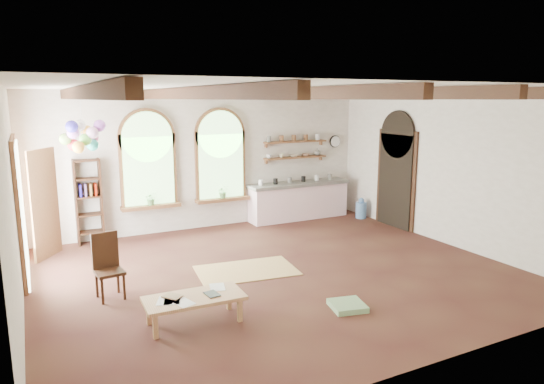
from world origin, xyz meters
TOP-DOWN VIEW (x-y plane):
  - floor at (0.00, 0.00)m, footprint 8.00×8.00m
  - ceiling_beams at (0.00, 0.00)m, footprint 6.20×6.80m
  - window_left at (-1.40, 3.43)m, footprint 1.30×0.28m
  - window_right at (0.30, 3.43)m, footprint 1.30×0.28m
  - left_doorway at (-3.95, 1.80)m, footprint 0.10×1.90m
  - right_doorway at (3.95, 1.50)m, footprint 0.10×1.30m
  - kitchen_counter at (2.30, 3.20)m, footprint 2.68×0.62m
  - wall_shelf_lower at (2.30, 3.38)m, footprint 1.70×0.24m
  - wall_shelf_upper at (2.30, 3.38)m, footprint 1.70×0.24m
  - wall_clock at (3.55, 3.45)m, footprint 0.32×0.04m
  - bookshelf at (-2.70, 3.32)m, footprint 0.53×0.32m
  - coffee_table at (-1.91, -1.24)m, footprint 1.37×0.67m
  - side_chair at (-2.80, 0.17)m, footprint 0.44×0.44m
  - floor_mat at (-0.45, 0.29)m, footprint 1.86×1.29m
  - floor_cushion at (0.23, -1.81)m, footprint 0.57×0.57m
  - water_jug_a at (3.75, 2.50)m, footprint 0.27×0.27m
  - water_jug_b at (3.30, 3.20)m, footprint 0.34×0.34m
  - balloon_cluster at (-2.82, 2.30)m, footprint 0.81×0.81m
  - table_book at (-2.26, -1.19)m, footprint 0.30×0.32m
  - tablet at (-1.67, -1.29)m, footprint 0.19×0.25m
  - potted_plant_left at (-1.40, 3.32)m, footprint 0.27×0.23m
  - potted_plant_right at (0.30, 3.32)m, footprint 0.27×0.23m
  - shelf_cup_a at (1.55, 3.38)m, footprint 0.12×0.10m
  - shelf_cup_b at (1.90, 3.38)m, footprint 0.10×0.10m
  - shelf_bowl_a at (2.25, 3.38)m, footprint 0.22×0.22m
  - shelf_bowl_b at (2.60, 3.38)m, footprint 0.20×0.20m
  - shelf_vase at (2.95, 3.38)m, footprint 0.18×0.18m

SIDE VIEW (x-z plane):
  - floor at x=0.00m, z-range 0.00..0.00m
  - floor_mat at x=-0.45m, z-range 0.00..0.02m
  - floor_cushion at x=0.23m, z-range 0.00..0.08m
  - water_jug_a at x=3.75m, z-range -0.04..0.50m
  - water_jug_b at x=3.30m, z-range -0.04..0.60m
  - side_chair at x=-2.80m, z-range -0.21..0.80m
  - coffee_table at x=-1.91m, z-range 0.15..0.53m
  - tablet at x=-1.67m, z-range 0.38..0.40m
  - table_book at x=-2.26m, z-range 0.38..0.41m
  - kitchen_counter at x=2.30m, z-range 0.01..0.95m
  - potted_plant_left at x=-1.40m, z-range 0.70..1.00m
  - potted_plant_right at x=0.30m, z-range 0.70..1.00m
  - bookshelf at x=-2.70m, z-range 0.00..1.80m
  - right_doorway at x=3.95m, z-range -0.10..2.30m
  - left_doorway at x=-3.95m, z-range -0.10..2.40m
  - wall_shelf_lower at x=2.30m, z-range 1.53..1.57m
  - shelf_bowl_a at x=2.25m, z-range 1.57..1.62m
  - shelf_bowl_b at x=2.60m, z-range 1.57..1.63m
  - shelf_cup_b at x=1.90m, z-range 1.57..1.66m
  - shelf_cup_a at x=1.55m, z-range 1.57..1.67m
  - window_left at x=-1.40m, z-range 0.53..2.73m
  - window_right at x=0.30m, z-range 0.53..2.73m
  - shelf_vase at x=2.95m, z-range 1.57..1.76m
  - wall_clock at x=3.55m, z-range 1.74..2.06m
  - wall_shelf_upper at x=2.30m, z-range 1.93..1.97m
  - balloon_cluster at x=-2.82m, z-range 1.78..2.92m
  - ceiling_beams at x=0.00m, z-range 3.01..3.19m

